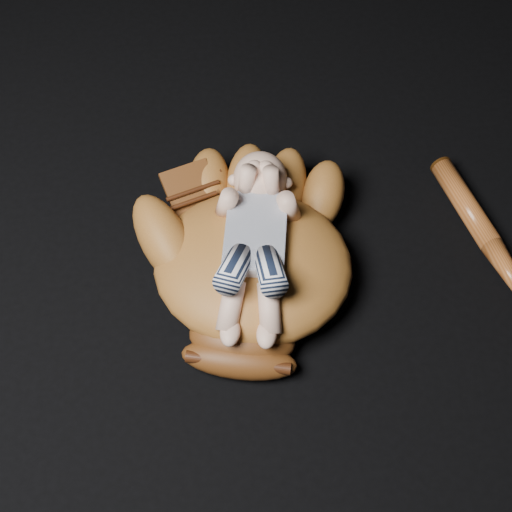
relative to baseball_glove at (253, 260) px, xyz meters
The scene contains 3 objects.
baseball_glove is the anchor object (origin of this frame).
newborn_baby 0.05m from the baseball_glove, 77.39° to the right, with size 0.17×0.36×0.15m, color #D9A78C, non-canonical shape.
baseball_bat 0.45m from the baseball_glove, ahead, with size 0.04×0.45×0.04m, color #984B1D, non-canonical shape.
Camera 1 is at (-0.18, -0.70, 1.20)m, focal length 55.00 mm.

